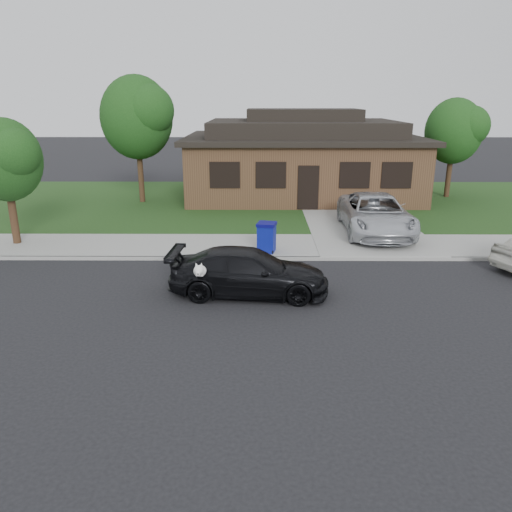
{
  "coord_description": "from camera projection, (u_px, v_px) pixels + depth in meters",
  "views": [
    {
      "loc": [
        1.65,
        -12.85,
        5.35
      ],
      "look_at": [
        1.56,
        0.51,
        1.1
      ],
      "focal_mm": 35.0,
      "sensor_mm": 36.0,
      "label": 1
    }
  ],
  "objects": [
    {
      "name": "ground",
      "position": [
        200.0,
        299.0,
        13.87
      ],
      "size": [
        120.0,
        120.0,
        0.0
      ],
      "primitive_type": "plane",
      "color": "black",
      "rests_on": "ground"
    },
    {
      "name": "minivan",
      "position": [
        376.0,
        214.0,
        19.97
      ],
      "size": [
        2.68,
        5.54,
        1.52
      ],
      "primitive_type": "imported",
      "rotation": [
        0.0,
        0.0,
        -0.03
      ],
      "color": "silver",
      "rests_on": "driveway"
    },
    {
      "name": "tree_0",
      "position": [
        139.0,
        116.0,
        24.81
      ],
      "size": [
        3.78,
        3.6,
        6.34
      ],
      "color": "#332114",
      "rests_on": "ground"
    },
    {
      "name": "house",
      "position": [
        302.0,
        159.0,
        27.49
      ],
      "size": [
        12.6,
        8.6,
        4.65
      ],
      "color": "#422B1C",
      "rests_on": "ground"
    },
    {
      "name": "recycling_bin",
      "position": [
        267.0,
        237.0,
        17.6
      ],
      "size": [
        0.75,
        0.75,
        1.06
      ],
      "rotation": [
        0.0,
        0.0,
        -0.21
      ],
      "color": "navy",
      "rests_on": "sidewalk"
    },
    {
      "name": "tree_2",
      "position": [
        7.0,
        159.0,
        17.8
      ],
      "size": [
        2.73,
        2.6,
        4.59
      ],
      "color": "#332114",
      "rests_on": "ground"
    },
    {
      "name": "tree_1",
      "position": [
        457.0,
        130.0,
        26.39
      ],
      "size": [
        3.15,
        3.0,
        5.25
      ],
      "color": "#332114",
      "rests_on": "ground"
    },
    {
      "name": "driveway",
      "position": [
        352.0,
        216.0,
        23.34
      ],
      "size": [
        4.5,
        13.0,
        0.14
      ],
      "primitive_type": "cube",
      "color": "gray",
      "rests_on": "ground"
    },
    {
      "name": "curb",
      "position": [
        211.0,
        258.0,
        17.19
      ],
      "size": [
        60.0,
        0.12,
        0.12
      ],
      "primitive_type": "cube",
      "color": "gray",
      "rests_on": "ground"
    },
    {
      "name": "lawn",
      "position": [
        228.0,
        203.0,
        26.24
      ],
      "size": [
        60.0,
        13.0,
        0.13
      ],
      "primitive_type": "cube",
      "color": "#193814",
      "rests_on": "ground"
    },
    {
      "name": "sidewalk",
      "position": [
        215.0,
        246.0,
        18.62
      ],
      "size": [
        60.0,
        3.0,
        0.12
      ],
      "primitive_type": "cube",
      "color": "gray",
      "rests_on": "ground"
    },
    {
      "name": "sedan",
      "position": [
        249.0,
        272.0,
        14.06
      ],
      "size": [
        4.6,
        2.27,
        1.3
      ],
      "rotation": [
        0.0,
        0.0,
        1.5
      ],
      "color": "black",
      "rests_on": "ground"
    }
  ]
}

